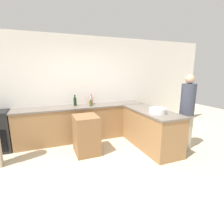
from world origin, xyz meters
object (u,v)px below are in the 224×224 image
Objects in this scene: island_table at (86,135)px; vinegar_bottle_clear at (91,101)px; mixing_bowl at (158,111)px; olive_oil_bottle at (91,103)px; wine_bottle_dark at (75,101)px; hot_sauce_bottle at (91,100)px; person_at_peninsula at (187,110)px.

vinegar_bottle_clear is at bearing 68.13° from island_table.
island_table is 2.32× the size of mixing_bowl.
mixing_bowl is 1.96× the size of olive_oil_bottle.
vinegar_bottle_clear is (0.37, 0.92, 0.58)m from island_table.
hot_sauce_bottle is at bearing 8.45° from wine_bottle_dark.
wine_bottle_dark reaches higher than vinegar_bottle_clear.
hot_sauce_bottle is 0.29m from olive_oil_bottle.
mixing_bowl is 1.28× the size of wine_bottle_dark.
island_table is 1.15m from vinegar_bottle_clear.
hot_sauce_bottle is 1.40× the size of olive_oil_bottle.
island_table is at bearing -111.47° from hot_sauce_bottle.
island_table is 3.31× the size of vinegar_bottle_clear.
olive_oil_bottle is 0.11× the size of person_at_peninsula.
wine_bottle_dark reaches higher than olive_oil_bottle.
olive_oil_bottle is 2.32m from person_at_peninsula.
mixing_bowl is (1.46, -0.53, 0.53)m from island_table.
mixing_bowl is 1.43× the size of vinegar_bottle_clear.
hot_sauce_bottle is 0.15× the size of person_at_peninsula.
vinegar_bottle_clear is 0.15× the size of person_at_peninsula.
person_at_peninsula is (1.86, -1.40, -0.04)m from olive_oil_bottle.
vinegar_bottle_clear is at bearing -6.45° from wine_bottle_dark.
vinegar_bottle_clear is 0.98× the size of hot_sauce_bottle.
olive_oil_bottle is (-0.09, -0.28, -0.03)m from hot_sauce_bottle.
mixing_bowl is 1.40× the size of hot_sauce_bottle.
person_at_peninsula is (2.22, -1.61, -0.08)m from wine_bottle_dark.
vinegar_bottle_clear is at bearing -108.11° from hot_sauce_bottle.
island_table is 1.64m from mixing_bowl.
hot_sauce_bottle reaches higher than mixing_bowl.
vinegar_bottle_clear is at bearing 126.89° from mixing_bowl.
mixing_bowl is 1.89m from hot_sauce_bottle.
wine_bottle_dark is 0.17× the size of person_at_peninsula.
wine_bottle_dark is at bearing 144.15° from person_at_peninsula.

